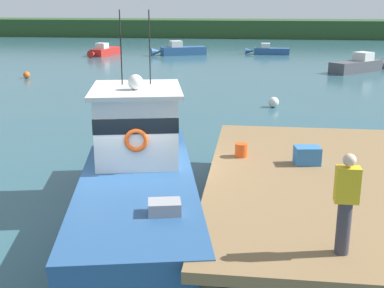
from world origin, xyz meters
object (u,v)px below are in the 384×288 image
object	(u,v)px
mooring_buoy_channel_marker	(274,102)
main_fishing_boat	(138,175)
deckhand_by_the_boat	(346,202)
moored_boat_mid_harbor	(268,51)
mooring_buoy_outer	(27,75)
moored_boat_outer_mooring	(359,65)
moored_boat_far_right	(104,51)
moored_boat_near_channel	(180,50)
mooring_buoy_inshore	(135,104)
crate_stack_near_edge	(307,155)
bait_bucket	(241,150)

from	to	relation	value
mooring_buoy_channel_marker	main_fishing_boat	bearing A→B (deg)	-105.41
deckhand_by_the_boat	moored_boat_mid_harbor	world-z (taller)	deckhand_by_the_boat
mooring_buoy_outer	deckhand_by_the_boat	bearing A→B (deg)	-55.75
deckhand_by_the_boat	moored_boat_outer_mooring	world-z (taller)	deckhand_by_the_boat
main_fishing_boat	moored_boat_far_right	bearing A→B (deg)	108.11
moored_boat_outer_mooring	moored_boat_mid_harbor	bearing A→B (deg)	118.93
main_fishing_boat	moored_boat_outer_mooring	world-z (taller)	main_fishing_boat
moored_boat_mid_harbor	moored_boat_near_channel	xyz separation A→B (m)	(-8.39, -1.66, 0.09)
mooring_buoy_inshore	mooring_buoy_channel_marker	xyz separation A→B (m)	(6.64, 1.07, 0.04)
crate_stack_near_edge	moored_boat_far_right	bearing A→B (deg)	114.23
deckhand_by_the_boat	mooring_buoy_channel_marker	bearing A→B (deg)	91.66
bait_bucket	moored_boat_near_channel	xyz separation A→B (m)	(-6.90, 35.35, -0.91)
bait_bucket	moored_boat_outer_mooring	bearing A→B (deg)	73.03
bait_bucket	moored_boat_outer_mooring	size ratio (longest dim) A/B	0.07
moored_boat_outer_mooring	mooring_buoy_inshore	size ratio (longest dim) A/B	11.42
moored_boat_mid_harbor	mooring_buoy_inshore	bearing A→B (deg)	-104.85
deckhand_by_the_boat	moored_boat_near_channel	xyz separation A→B (m)	(-8.61, 40.20, -1.60)
moored_boat_near_channel	mooring_buoy_outer	xyz separation A→B (m)	(-7.95, -15.87, -0.24)
main_fishing_boat	moored_boat_near_channel	world-z (taller)	main_fishing_boat
mooring_buoy_channel_marker	crate_stack_near_edge	bearing A→B (deg)	-88.30
mooring_buoy_outer	bait_bucket	bearing A→B (deg)	-52.67
moored_boat_far_right	mooring_buoy_inshore	bearing A→B (deg)	-69.78
deckhand_by_the_boat	mooring_buoy_outer	world-z (taller)	deckhand_by_the_boat
mooring_buoy_channel_marker	mooring_buoy_outer	world-z (taller)	mooring_buoy_channel_marker
main_fishing_boat	crate_stack_near_edge	xyz separation A→B (m)	(4.01, 0.76, 0.41)
bait_bucket	moored_boat_far_right	world-z (taller)	bait_bucket
mooring_buoy_channel_marker	mooring_buoy_outer	xyz separation A→B (m)	(-16.08, 7.44, -0.03)
moored_boat_far_right	mooring_buoy_channel_marker	world-z (taller)	moored_boat_far_right
main_fishing_boat	moored_boat_near_channel	distance (m)	36.78
main_fishing_boat	moored_boat_far_right	xyz separation A→B (m)	(-11.54, 35.31, -0.60)
mooring_buoy_inshore	moored_boat_outer_mooring	bearing A→B (deg)	47.87
main_fishing_boat	moored_boat_outer_mooring	distance (m)	28.63
crate_stack_near_edge	moored_boat_outer_mooring	distance (m)	26.73
crate_stack_near_edge	bait_bucket	bearing A→B (deg)	165.97
moored_boat_outer_mooring	mooring_buoy_inshore	xyz separation A→B (m)	(-13.22, -14.61, -0.27)
crate_stack_near_edge	deckhand_by_the_boat	distance (m)	4.50
moored_boat_mid_harbor	mooring_buoy_outer	world-z (taller)	moored_boat_mid_harbor
moored_boat_outer_mooring	mooring_buoy_channel_marker	bearing A→B (deg)	-115.91
mooring_buoy_inshore	moored_boat_far_right	bearing A→B (deg)	110.22
deckhand_by_the_boat	mooring_buoy_channel_marker	world-z (taller)	deckhand_by_the_boat
moored_boat_mid_harbor	mooring_buoy_channel_marker	world-z (taller)	moored_boat_mid_harbor
deckhand_by_the_boat	moored_boat_outer_mooring	xyz separation A→B (m)	(6.09, 30.43, -1.58)
bait_bucket	moored_boat_outer_mooring	xyz separation A→B (m)	(7.80, 25.58, -0.89)
bait_bucket	mooring_buoy_outer	bearing A→B (deg)	127.33
bait_bucket	moored_boat_mid_harbor	size ratio (longest dim) A/B	0.08
moored_boat_outer_mooring	bait_bucket	bearing A→B (deg)	-106.97
moored_boat_far_right	bait_bucket	bearing A→B (deg)	-67.77
crate_stack_near_edge	moored_boat_near_channel	size ratio (longest dim) A/B	0.11
mooring_buoy_outer	crate_stack_near_edge	bearing A→B (deg)	-50.39
crate_stack_near_edge	moored_boat_mid_harbor	distance (m)	37.42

